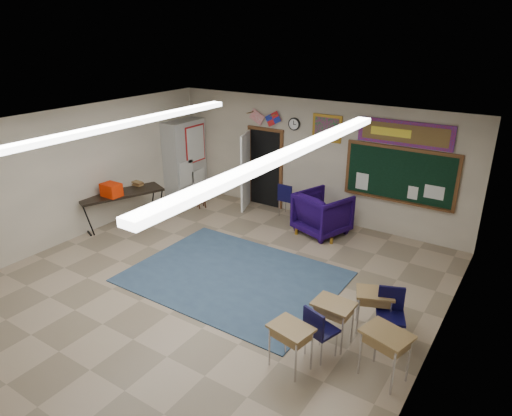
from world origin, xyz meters
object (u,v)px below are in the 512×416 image
Objects in this scene: wooden_stool at (201,198)px; folding_table at (122,207)px; wingback_armchair at (322,213)px; student_desk_front_left at (333,321)px; student_desk_front_right at (373,308)px.

folding_table is at bearing -115.14° from wooden_stool.
wingback_armchair reaches higher than wooden_stool.
student_desk_front_left is 1.31× the size of wooden_stool.
folding_table reaches higher than student_desk_front_left.
wooden_stool is (0.91, 1.95, -0.17)m from folding_table.
student_desk_front_right reaches higher than wooden_stool.
wooden_stool is (-3.46, -0.34, -0.22)m from wingback_armchair.
folding_table is 3.84× the size of wooden_stool.
wingback_armchair is 1.55× the size of student_desk_front_right.
folding_table is (-6.31, 1.36, 0.05)m from student_desk_front_left.
folding_table is at bearing 170.18° from student_desk_front_left.
wooden_stool is (-5.80, 2.63, -0.11)m from student_desk_front_right.
student_desk_front_left reaches higher than wooden_stool.
folding_table reaches higher than student_desk_front_right.
wingback_armchair is 4.93m from folding_table.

